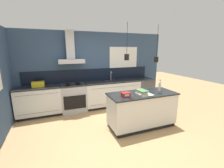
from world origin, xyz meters
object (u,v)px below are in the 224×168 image
object	(u,v)px
book_stack	(142,92)
yellow_toolbox	(38,84)
bottle_on_island	(160,86)
oven_range	(74,98)
dishwasher	(143,90)
red_supply_box	(126,95)

from	to	relation	value
book_stack	yellow_toolbox	bearing A→B (deg)	143.72
bottle_on_island	yellow_toolbox	world-z (taller)	bottle_on_island
oven_range	dishwasher	size ratio (longest dim) A/B	1.00
red_supply_box	yellow_toolbox	xyz separation A→B (m)	(-2.02, 1.81, 0.03)
red_supply_box	dishwasher	bearing A→B (deg)	47.12
dishwasher	yellow_toolbox	distance (m)	3.74
book_stack	dishwasher	bearing A→B (deg)	55.54
red_supply_box	oven_range	bearing A→B (deg)	119.26
bottle_on_island	yellow_toolbox	distance (m)	3.53
dishwasher	yellow_toolbox	xyz separation A→B (m)	(-3.70, 0.00, 0.54)
dishwasher	yellow_toolbox	size ratio (longest dim) A/B	2.68
dishwasher	yellow_toolbox	bearing A→B (deg)	180.00
book_stack	yellow_toolbox	xyz separation A→B (m)	(-2.46, 1.81, 0.02)
bottle_on_island	book_stack	bearing A→B (deg)	-170.05
oven_range	dishwasher	world-z (taller)	same
oven_range	yellow_toolbox	world-z (taller)	yellow_toolbox
book_stack	red_supply_box	bearing A→B (deg)	-179.96
dishwasher	red_supply_box	size ratio (longest dim) A/B	4.60
red_supply_box	yellow_toolbox	bearing A→B (deg)	138.23
book_stack	red_supply_box	distance (m)	0.44
dishwasher	bottle_on_island	world-z (taller)	bottle_on_island
yellow_toolbox	dishwasher	bearing A→B (deg)	-0.00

